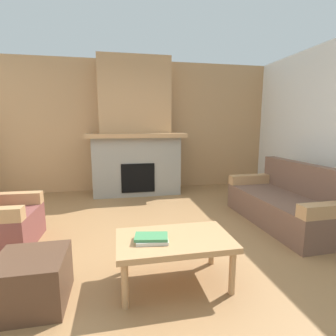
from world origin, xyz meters
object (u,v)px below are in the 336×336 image
object	(u,v)px
fireplace	(136,136)
ottoman	(32,281)
coffee_table	(174,243)
couch	(287,204)

from	to	relation	value
fireplace	ottoman	size ratio (longest dim) A/B	5.19
ottoman	coffee_table	bearing A→B (deg)	2.65
coffee_table	ottoman	bearing A→B (deg)	-177.35
coffee_table	ottoman	size ratio (longest dim) A/B	1.92
couch	ottoman	bearing A→B (deg)	-159.63
fireplace	ottoman	xyz separation A→B (m)	(-1.06, -3.26, -0.96)
fireplace	couch	world-z (taller)	fireplace
couch	fireplace	bearing A→B (deg)	132.93
couch	coffee_table	world-z (taller)	couch
coffee_table	ottoman	world-z (taller)	coffee_table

